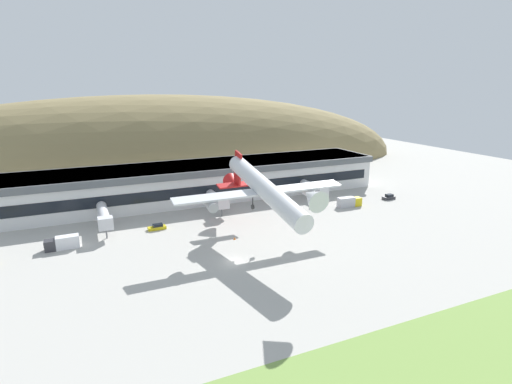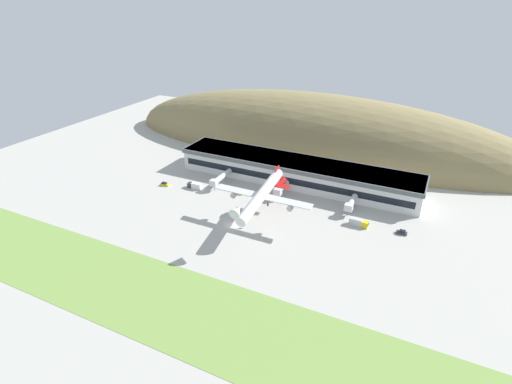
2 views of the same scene
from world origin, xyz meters
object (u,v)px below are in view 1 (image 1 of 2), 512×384
(fuel_truck, at_px, (349,202))
(jetway_0, at_px, (104,216))
(cargo_airplane, at_px, (263,189))
(service_car_1, at_px, (389,197))
(service_car_0, at_px, (157,227))
(traffic_cone_0, at_px, (235,238))
(terminal_building, at_px, (203,179))
(jetway_2, at_px, (315,188))
(box_truck, at_px, (63,243))
(jetway_1, at_px, (218,199))

(fuel_truck, bearing_deg, jetway_0, 173.36)
(jetway_0, relative_size, cargo_airplane, 0.38)
(service_car_1, bearing_deg, jetway_0, 175.55)
(cargo_airplane, xyz_separation_m, fuel_truck, (35.82, 15.29, -11.46))
(service_car_0, bearing_deg, traffic_cone_0, -42.87)
(cargo_airplane, height_order, traffic_cone_0, cargo_airplane)
(terminal_building, relative_size, service_car_0, 26.28)
(traffic_cone_0, bearing_deg, service_car_0, 137.13)
(jetway_0, bearing_deg, terminal_building, 31.84)
(terminal_building, xyz_separation_m, fuel_truck, (37.29, -27.55, -4.87))
(terminal_building, distance_m, traffic_cone_0, 38.95)
(service_car_1, bearing_deg, jetway_2, 158.50)
(service_car_1, relative_size, fuel_truck, 0.53)
(jetway_2, xyz_separation_m, traffic_cone_0, (-35.29, -20.95, -3.71))
(cargo_airplane, xyz_separation_m, box_truck, (-42.41, 15.09, -11.51))
(jetway_0, bearing_deg, service_car_0, -19.87)
(jetway_1, bearing_deg, jetway_2, -0.30)
(service_car_1, height_order, box_truck, box_truck)
(cargo_airplane, bearing_deg, jetway_2, 40.41)
(service_car_0, xyz_separation_m, traffic_cone_0, (15.47, -14.36, -0.32))
(jetway_1, distance_m, box_truck, 41.55)
(jetway_1, bearing_deg, cargo_airplane, -84.84)
(terminal_building, distance_m, service_car_0, 31.29)
(cargo_airplane, bearing_deg, service_car_1, 17.62)
(cargo_airplane, relative_size, box_truck, 6.23)
(service_car_0, height_order, fuel_truck, fuel_truck)
(fuel_truck, distance_m, traffic_cone_0, 42.55)
(service_car_1, bearing_deg, cargo_airplane, -162.38)
(jetway_1, bearing_deg, fuel_truck, -15.23)
(jetway_1, bearing_deg, jetway_0, -175.56)
(jetway_0, bearing_deg, jetway_1, 4.44)
(service_car_0, relative_size, box_truck, 0.63)
(jetway_2, distance_m, service_car_0, 51.30)
(cargo_airplane, height_order, fuel_truck, cargo_airplane)
(terminal_building, bearing_deg, jetway_1, -92.82)
(jetway_2, height_order, service_car_0, jetway_2)
(jetway_1, height_order, service_car_0, jetway_1)
(cargo_airplane, bearing_deg, fuel_truck, 23.12)
(jetway_1, xyz_separation_m, service_car_1, (54.75, -9.02, -3.32))
(jetway_1, height_order, cargo_airplane, cargo_airplane)
(traffic_cone_0, bearing_deg, jetway_1, 81.86)
(service_car_1, xyz_separation_m, box_truck, (-94.84, -1.57, 0.69))
(traffic_cone_0, bearing_deg, jetway_0, 145.82)
(service_car_0, xyz_separation_m, service_car_1, (73.24, -2.26, 0.08))
(jetway_2, distance_m, cargo_airplane, 40.33)
(box_truck, bearing_deg, service_car_1, 0.95)
(fuel_truck, xyz_separation_m, traffic_cone_0, (-41.16, -10.74, -1.14))
(jetway_2, bearing_deg, terminal_building, 151.11)
(service_car_0, height_order, service_car_1, service_car_1)
(jetway_0, height_order, fuel_truck, jetway_0)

